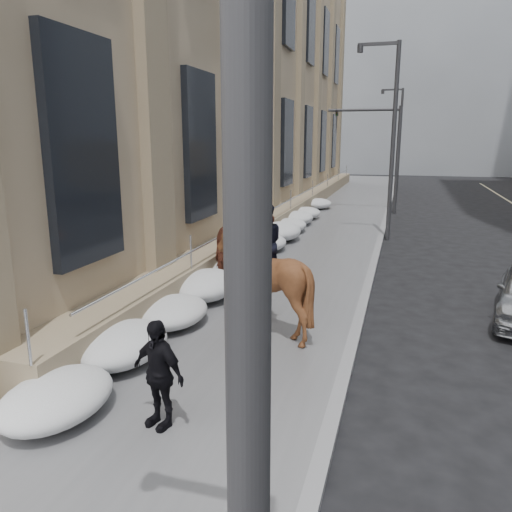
# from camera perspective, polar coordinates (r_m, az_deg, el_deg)

# --- Properties ---
(ground) EXTENTS (140.00, 140.00, 0.00)m
(ground) POSITION_cam_1_polar(r_m,az_deg,el_deg) (9.45, -6.96, -13.51)
(ground) COLOR black
(ground) RESTS_ON ground
(sidewalk) EXTENTS (5.00, 80.00, 0.12)m
(sidewalk) POSITION_cam_1_polar(r_m,az_deg,el_deg) (18.52, 5.32, 0.18)
(sidewalk) COLOR #535355
(sidewalk) RESTS_ON ground
(curb) EXTENTS (0.24, 80.00, 0.12)m
(curb) POSITION_cam_1_polar(r_m,az_deg,el_deg) (18.21, 13.43, -0.35)
(curb) COLOR slate
(curb) RESTS_ON ground
(limestone_building) EXTENTS (6.10, 44.00, 18.00)m
(limestone_building) POSITION_cam_1_polar(r_m,az_deg,el_deg) (29.38, -1.07, 22.42)
(limestone_building) COLOR #968162
(limestone_building) RESTS_ON ground
(bg_building_mid) EXTENTS (30.00, 12.00, 28.00)m
(bg_building_mid) POSITION_cam_1_polar(r_m,az_deg,el_deg) (68.41, 17.96, 20.90)
(bg_building_mid) COLOR slate
(bg_building_mid) RESTS_ON ground
(bg_building_far) EXTENTS (24.00, 12.00, 20.00)m
(bg_building_far) POSITION_cam_1_polar(r_m,az_deg,el_deg) (80.47, 10.13, 17.21)
(bg_building_far) COLOR gray
(bg_building_far) RESTS_ON ground
(streetlight_near) EXTENTS (1.71, 0.24, 8.00)m
(streetlight_near) POSITION_cam_1_polar(r_m,az_deg,el_deg) (1.87, -6.16, 23.48)
(streetlight_near) COLOR #2D2D30
(streetlight_near) RESTS_ON ground
(streetlight_mid) EXTENTS (1.71, 0.24, 8.00)m
(streetlight_mid) POSITION_cam_1_polar(r_m,az_deg,el_deg) (21.72, 15.05, 13.75)
(streetlight_mid) COLOR #2D2D30
(streetlight_mid) RESTS_ON ground
(streetlight_far) EXTENTS (1.71, 0.24, 8.00)m
(streetlight_far) POSITION_cam_1_polar(r_m,az_deg,el_deg) (41.71, 15.92, 13.27)
(streetlight_far) COLOR #2D2D30
(streetlight_far) RESTS_ON ground
(traffic_signal) EXTENTS (4.10, 0.22, 6.00)m
(traffic_signal) POSITION_cam_1_polar(r_m,az_deg,el_deg) (29.74, 14.16, 12.45)
(traffic_signal) COLOR #2D2D30
(traffic_signal) RESTS_ON ground
(snow_bank) EXTENTS (1.70, 18.10, 0.76)m
(snow_bank) POSITION_cam_1_polar(r_m,az_deg,el_deg) (16.97, -0.61, 0.45)
(snow_bank) COLOR silver
(snow_bank) RESTS_ON sidewalk
(mounted_horse_left) EXTENTS (1.30, 2.67, 2.76)m
(mounted_horse_left) POSITION_cam_1_polar(r_m,az_deg,el_deg) (14.90, -1.42, 1.80)
(mounted_horse_left) COLOR #472015
(mounted_horse_left) RESTS_ON sidewalk
(mounted_horse_right) EXTENTS (2.54, 2.67, 2.81)m
(mounted_horse_right) POSITION_cam_1_polar(r_m,az_deg,el_deg) (10.67, 0.79, -2.40)
(mounted_horse_right) COLOR #492815
(mounted_horse_right) RESTS_ON sidewalk
(pedestrian) EXTENTS (1.04, 0.69, 1.64)m
(pedestrian) POSITION_cam_1_polar(r_m,az_deg,el_deg) (7.52, -11.14, -13.04)
(pedestrian) COLOR black
(pedestrian) RESTS_ON sidewalk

